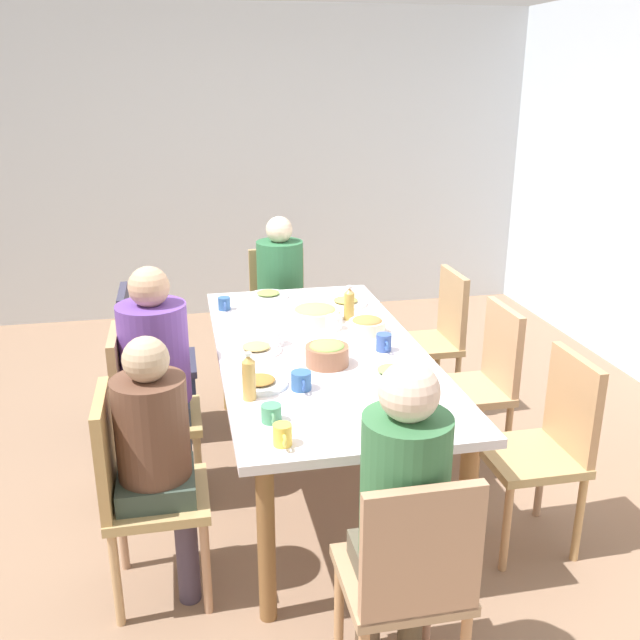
{
  "coord_description": "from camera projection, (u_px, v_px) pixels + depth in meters",
  "views": [
    {
      "loc": [
        3.19,
        -0.65,
        2.03
      ],
      "look_at": [
        0.0,
        0.0,
        0.9
      ],
      "focal_mm": 39.47,
      "sensor_mm": 36.0,
      "label": 1
    }
  ],
  "objects": [
    {
      "name": "chair_6",
      "position": [
        142.0,
        407.0,
        3.4
      ],
      "size": [
        0.4,
        0.4,
        0.9
      ],
      "color": "tan",
      "rests_on": "ground_plane"
    },
    {
      "name": "plate_5",
      "position": [
        346.0,
        302.0,
        4.16
      ],
      "size": [
        0.26,
        0.26,
        0.04
      ],
      "color": "silver",
      "rests_on": "dining_table"
    },
    {
      "name": "chair_1",
      "position": [
        548.0,
        440.0,
        3.09
      ],
      "size": [
        0.4,
        0.4,
        0.9
      ],
      "color": "tan",
      "rests_on": "ground_plane"
    },
    {
      "name": "cup_5",
      "position": [
        271.0,
        414.0,
        2.74
      ],
      "size": [
        0.12,
        0.08,
        0.07
      ],
      "color": "#499369",
      "rests_on": "dining_table"
    },
    {
      "name": "ground_plane",
      "position": [
        320.0,
        479.0,
        3.74
      ],
      "size": [
        7.04,
        7.04,
        0.0
      ],
      "primitive_type": "plane",
      "color": "#8D6D55"
    },
    {
      "name": "person_3",
      "position": [
        157.0,
        447.0,
        2.72
      ],
      "size": [
        0.3,
        0.3,
        1.12
      ],
      "color": "#3E384A",
      "rests_on": "ground_plane"
    },
    {
      "name": "bowl_1",
      "position": [
        367.0,
        325.0,
        3.69
      ],
      "size": [
        0.19,
        0.19,
        0.09
      ],
      "color": "beige",
      "rests_on": "dining_table"
    },
    {
      "name": "person_5",
      "position": [
        280.0,
        284.0,
        4.74
      ],
      "size": [
        0.31,
        0.31,
        1.16
      ],
      "color": "brown",
      "rests_on": "ground_plane"
    },
    {
      "name": "chair_4",
      "position": [
        482.0,
        377.0,
        3.74
      ],
      "size": [
        0.4,
        0.4,
        0.9
      ],
      "color": "tan",
      "rests_on": "ground_plane"
    },
    {
      "name": "cup_6",
      "position": [
        224.0,
        304.0,
        4.06
      ],
      "size": [
        0.11,
        0.07,
        0.07
      ],
      "color": "#325C9B",
      "rests_on": "dining_table"
    },
    {
      "name": "bottle_0",
      "position": [
        349.0,
        304.0,
        3.88
      ],
      "size": [
        0.06,
        0.06,
        0.19
      ],
      "color": "gold",
      "rests_on": "dining_table"
    },
    {
      "name": "cup_0",
      "position": [
        384.0,
        343.0,
        3.45
      ],
      "size": [
        0.11,
        0.08,
        0.09
      ],
      "color": "#3956A1",
      "rests_on": "dining_table"
    },
    {
      "name": "plate_4",
      "position": [
        256.0,
        349.0,
        3.45
      ],
      "size": [
        0.25,
        0.25,
        0.04
      ],
      "color": "white",
      "rests_on": "dining_table"
    },
    {
      "name": "chair_7",
      "position": [
        146.0,
        354.0,
        4.05
      ],
      "size": [
        0.4,
        0.4,
        0.9
      ],
      "color": "#30314A",
      "rests_on": "ground_plane"
    },
    {
      "name": "bowl_2",
      "position": [
        327.0,
        353.0,
        3.28
      ],
      "size": [
        0.2,
        0.2,
        0.11
      ],
      "color": "#945F43",
      "rests_on": "dining_table"
    },
    {
      "name": "plate_1",
      "position": [
        260.0,
        383.0,
        3.07
      ],
      "size": [
        0.25,
        0.25,
        0.04
      ],
      "color": "silver",
      "rests_on": "dining_table"
    },
    {
      "name": "wall_left",
      "position": [
        251.0,
        165.0,
        6.08
      ],
      "size": [
        0.12,
        5.13,
        2.6
      ],
      "primitive_type": "cube",
      "color": "silver",
      "rests_on": "ground_plane"
    },
    {
      "name": "bowl_0",
      "position": [
        315.0,
        314.0,
        3.87
      ],
      "size": [
        0.28,
        0.28,
        0.09
      ],
      "color": "beige",
      "rests_on": "dining_table"
    },
    {
      "name": "cup_4",
      "position": [
        283.0,
        435.0,
        2.56
      ],
      "size": [
        0.11,
        0.07,
        0.08
      ],
      "color": "yellow",
      "rests_on": "dining_table"
    },
    {
      "name": "chair_0",
      "position": [
        409.0,
        576.0,
        2.25
      ],
      "size": [
        0.4,
        0.4,
        0.9
      ],
      "color": "tan",
      "rests_on": "ground_plane"
    },
    {
      "name": "dining_table",
      "position": [
        320.0,
        362.0,
        3.52
      ],
      "size": [
        2.09,
        1.0,
        0.75
      ],
      "color": "white",
      "rests_on": "ground_plane"
    },
    {
      "name": "cup_2",
      "position": [
        301.0,
        381.0,
        3.02
      ],
      "size": [
        0.12,
        0.09,
        0.08
      ],
      "color": "#335F9D",
      "rests_on": "dining_table"
    },
    {
      "name": "chair_2",
      "position": [
        436.0,
        333.0,
        4.38
      ],
      "size": [
        0.4,
        0.4,
        0.9
      ],
      "color": "tan",
      "rests_on": "ground_plane"
    },
    {
      "name": "plate_0",
      "position": [
        268.0,
        295.0,
        4.3
      ],
      "size": [
        0.25,
        0.25,
        0.04
      ],
      "color": "white",
      "rests_on": "dining_table"
    },
    {
      "name": "plate_3",
      "position": [
        414.0,
        415.0,
        2.78
      ],
      "size": [
        0.22,
        0.22,
        0.04
      ],
      "color": "silver",
      "rests_on": "dining_table"
    },
    {
      "name": "chair_5",
      "position": [
        279.0,
        306.0,
        4.89
      ],
      "size": [
        0.4,
        0.4,
        0.9
      ],
      "color": "tan",
      "rests_on": "ground_plane"
    },
    {
      "name": "person_0",
      "position": [
        403.0,
        504.0,
        2.27
      ],
      "size": [
        0.3,
        0.3,
        1.22
      ],
      "color": "brown",
      "rests_on": "ground_plane"
    },
    {
      "name": "cup_3",
      "position": [
        275.0,
        337.0,
        3.53
      ],
      "size": [
        0.12,
        0.09,
        0.08
      ],
      "color": "white",
      "rests_on": "dining_table"
    },
    {
      "name": "plate_2",
      "position": [
        392.0,
        372.0,
        3.18
      ],
      "size": [
        0.25,
        0.25,
        0.04
      ],
      "color": "white",
      "rests_on": "dining_table"
    },
    {
      "name": "person_6",
      "position": [
        157.0,
        364.0,
        3.35
      ],
      "size": [
        0.33,
        0.33,
        1.21
      ],
      "color": "#24354F",
      "rests_on": "ground_plane"
    },
    {
      "name": "cup_1",
      "position": [
        334.0,
        323.0,
        3.75
      ],
      "size": [
        0.13,
        0.09,
        0.07
      ],
      "color": "white",
      "rests_on": "dining_table"
    },
    {
      "name": "chair_3",
      "position": [
        136.0,
        484.0,
        2.76
      ],
      "size": [
        0.4,
        0.4,
        0.9
      ],
      "color": "tan",
      "rests_on": "ground_plane"
    },
    {
      "name": "bottle_1",
      "position": [
        249.0,
        378.0,
        2.91
      ],
      "size": [
        0.06,
        0.06,
        0.21
      ],
      "color": "tan",
      "rests_on": "dining_table"
    }
  ]
}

